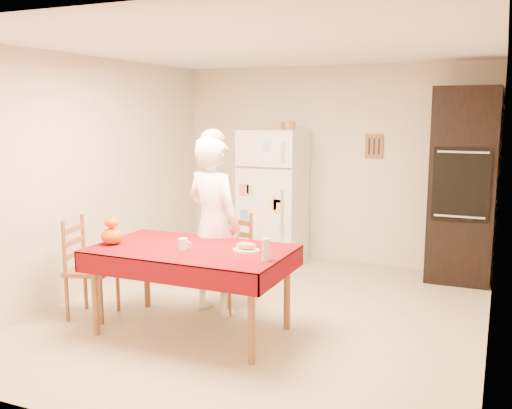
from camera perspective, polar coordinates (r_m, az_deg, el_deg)
The scene contains 17 objects.
floor at distance 5.59m, azimuth 0.76°, elevation -10.87°, with size 4.50×4.50×0.00m, color tan.
room_shell at distance 5.26m, azimuth 0.81°, elevation 5.96°, with size 4.02×4.52×2.51m.
refrigerator at distance 7.31m, azimuth 1.75°, elevation 0.83°, with size 0.75×0.74×1.70m.
oven_cabinet at distance 6.83m, azimuth 19.99°, elevation 1.79°, with size 0.70×0.62×2.20m.
dining_table at distance 4.99m, azimuth -6.46°, elevation -5.10°, with size 1.70×1.00×0.76m.
chair_far at distance 5.67m, azimuth -2.62°, elevation -5.21°, with size 0.50×0.48×0.95m.
chair_left at distance 5.62m, azimuth -16.70°, elevation -5.73°, with size 0.48×0.50×0.95m.
seated_woman at distance 5.44m, azimuth -4.28°, elevation -2.11°, with size 0.62×0.41×1.71m, color white.
coffee_mug at distance 4.89m, azimuth -7.29°, elevation -3.96°, with size 0.08×0.08×0.10m, color white.
pumpkin_lower at distance 5.22m, azimuth -14.22°, elevation -3.07°, with size 0.20×0.20×0.15m, color #D45904.
pumpkin_upper at distance 5.19m, azimuth -14.27°, elevation -1.77°, with size 0.12×0.12×0.09m, color #DD4A05.
wine_glass at distance 4.52m, azimuth 0.99°, elevation -4.49°, with size 0.07×0.07×0.18m, color silver.
bread_plate at distance 4.82m, azimuth -0.97°, elevation -4.60°, with size 0.24×0.24×0.02m, color white.
bread_loaf at distance 4.81m, azimuth -0.98°, elevation -4.13°, with size 0.18×0.10×0.06m, color #9B6F4C.
spice_jar_left at distance 7.25m, azimuth 2.68°, elevation 7.89°, with size 0.05×0.05×0.10m, color #99521B.
spice_jar_mid at distance 7.21m, azimuth 3.59°, elevation 7.87°, with size 0.05×0.05×0.10m, color #97601B.
spice_jar_right at distance 7.20m, azimuth 3.77°, elevation 7.87°, with size 0.05×0.05×0.10m, color brown.
Camera 1 is at (2.02, -4.84, 1.93)m, focal length 40.00 mm.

